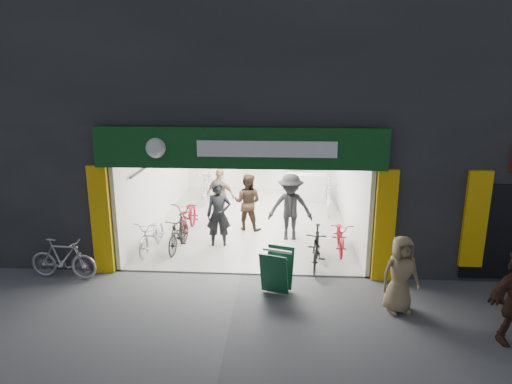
# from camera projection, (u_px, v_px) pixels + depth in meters

# --- Properties ---
(ground) EXTENTS (60.00, 60.00, 0.00)m
(ground) POSITION_uv_depth(u_px,v_px,m) (241.00, 275.00, 10.78)
(ground) COLOR #56565B
(ground) RESTS_ON ground
(building) EXTENTS (17.00, 10.27, 8.00)m
(building) POSITION_uv_depth(u_px,v_px,m) (283.00, 82.00, 14.43)
(building) COLOR #232326
(building) RESTS_ON ground
(bike_left_front) EXTENTS (0.73, 1.78, 0.91)m
(bike_left_front) POSITION_uv_depth(u_px,v_px,m) (152.00, 235.00, 12.10)
(bike_left_front) COLOR #A1A2A6
(bike_left_front) RESTS_ON ground
(bike_left_midfront) EXTENTS (0.61, 1.65, 0.97)m
(bike_left_midfront) POSITION_uv_depth(u_px,v_px,m) (179.00, 233.00, 12.13)
(bike_left_midfront) COLOR black
(bike_left_midfront) RESTS_ON ground
(bike_left_midback) EXTENTS (0.72, 2.06, 1.08)m
(bike_left_midback) POSITION_uv_depth(u_px,v_px,m) (188.00, 217.00, 13.33)
(bike_left_midback) COLOR maroon
(bike_left_midback) RESTS_ON ground
(bike_left_back) EXTENTS (0.65, 2.00, 1.18)m
(bike_left_back) POSITION_uv_depth(u_px,v_px,m) (208.00, 186.00, 16.61)
(bike_left_back) COLOR #A4A4A8
(bike_left_back) RESTS_ON ground
(bike_right_front) EXTENTS (0.68, 1.71, 1.00)m
(bike_right_front) POSITION_uv_depth(u_px,v_px,m) (316.00, 247.00, 11.12)
(bike_right_front) COLOR black
(bike_right_front) RESTS_ON ground
(bike_right_mid) EXTENTS (0.65, 1.69, 0.88)m
(bike_right_mid) POSITION_uv_depth(u_px,v_px,m) (340.00, 236.00, 12.09)
(bike_right_mid) COLOR maroon
(bike_right_mid) RESTS_ON ground
(bike_right_back) EXTENTS (0.71, 1.98, 1.16)m
(bike_right_back) POSITION_uv_depth(u_px,v_px,m) (329.00, 196.00, 15.41)
(bike_right_back) COLOR silver
(bike_right_back) RESTS_ON ground
(parked_bike) EXTENTS (1.64, 0.59, 0.97)m
(parked_bike) POSITION_uv_depth(u_px,v_px,m) (63.00, 259.00, 10.48)
(parked_bike) COLOR #AEAFB3
(parked_bike) RESTS_ON ground
(customer_a) EXTENTS (0.71, 0.52, 1.82)m
(customer_a) POSITION_uv_depth(u_px,v_px,m) (219.00, 215.00, 12.29)
(customer_a) COLOR black
(customer_a) RESTS_ON ground
(customer_b) EXTENTS (0.97, 0.83, 1.74)m
(customer_b) POSITION_uv_depth(u_px,v_px,m) (248.00, 202.00, 13.59)
(customer_b) COLOR #332117
(customer_b) RESTS_ON ground
(customer_c) EXTENTS (1.26, 0.74, 1.93)m
(customer_c) POSITION_uv_depth(u_px,v_px,m) (290.00, 208.00, 12.74)
(customer_c) COLOR black
(customer_c) RESTS_ON ground
(customer_d) EXTENTS (1.10, 0.83, 1.73)m
(customer_d) POSITION_uv_depth(u_px,v_px,m) (221.00, 195.00, 14.41)
(customer_d) COLOR #8F6E53
(customer_d) RESTS_ON ground
(pedestrian_near) EXTENTS (0.87, 0.67, 1.59)m
(pedestrian_near) POSITION_uv_depth(u_px,v_px,m) (400.00, 274.00, 8.96)
(pedestrian_near) COLOR olive
(pedestrian_near) RESTS_ON ground
(sandwich_board) EXTENTS (0.77, 0.78, 0.94)m
(sandwich_board) POSITION_uv_depth(u_px,v_px,m) (277.00, 269.00, 9.83)
(sandwich_board) COLOR #0F3F25
(sandwich_board) RESTS_ON ground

